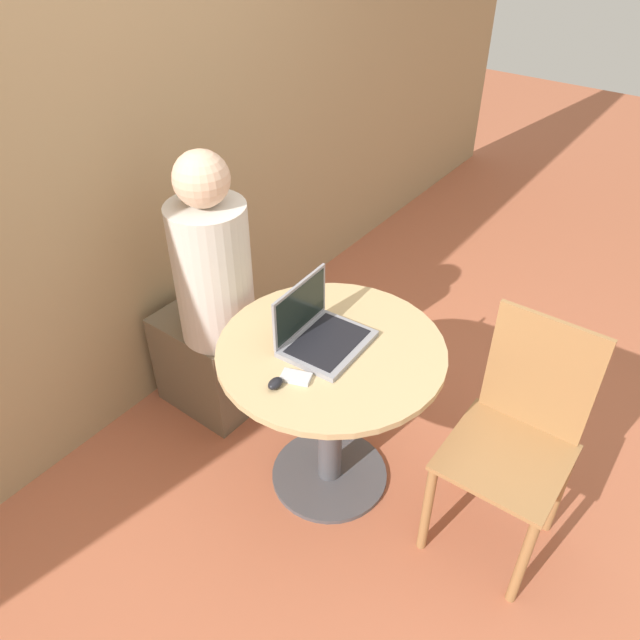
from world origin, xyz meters
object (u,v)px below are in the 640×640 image
(cell_phone, at_px, (295,377))
(person_seated, at_px, (210,313))
(laptop, at_px, (319,332))
(chair_empty, at_px, (515,440))

(cell_phone, distance_m, person_seated, 0.72)
(laptop, distance_m, person_seated, 0.64)
(chair_empty, xyz_separation_m, person_seated, (-0.15, 1.31, 0.06))
(laptop, bearing_deg, person_seated, 86.43)
(person_seated, bearing_deg, chair_empty, -83.46)
(laptop, distance_m, cell_phone, 0.21)
(cell_phone, bearing_deg, chair_empty, -59.21)
(chair_empty, distance_m, person_seated, 1.32)
(cell_phone, xyz_separation_m, person_seated, (0.24, 0.65, -0.17))
(chair_empty, height_order, person_seated, person_seated)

